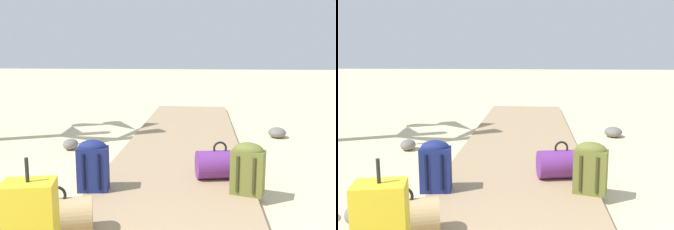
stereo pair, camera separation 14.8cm
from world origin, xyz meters
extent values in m
plane|color=beige|center=(0.00, 3.79, 0.00)|extent=(60.00, 60.00, 0.00)
cube|color=tan|center=(0.00, 4.74, 0.04)|extent=(1.79, 9.47, 0.08)
cylinder|color=black|center=(-0.76, 1.54, 0.81)|extent=(0.02, 0.02, 0.16)
cylinder|color=#6B2D84|center=(0.53, 3.61, 0.24)|extent=(0.59, 0.42, 0.33)
torus|color=black|center=(0.53, 3.61, 0.44)|extent=(0.17, 0.05, 0.16)
cylinder|color=tan|center=(-0.82, 2.09, 0.23)|extent=(0.62, 0.45, 0.30)
torus|color=black|center=(-0.82, 2.09, 0.41)|extent=(0.16, 0.07, 0.16)
cube|color=navy|center=(-0.82, 3.09, 0.32)|extent=(0.34, 0.23, 0.47)
ellipsoid|color=navy|center=(-0.82, 3.09, 0.55)|extent=(0.32, 0.22, 0.16)
cylinder|color=black|center=(-0.89, 2.98, 0.32)|extent=(0.04, 0.04, 0.38)
cylinder|color=black|center=(-0.73, 3.00, 0.32)|extent=(0.04, 0.04, 0.38)
cube|color=olive|center=(0.80, 3.15, 0.31)|extent=(0.37, 0.28, 0.47)
ellipsoid|color=olive|center=(0.80, 3.15, 0.55)|extent=(0.36, 0.27, 0.17)
cylinder|color=#333516|center=(0.69, 3.08, 0.31)|extent=(0.05, 0.05, 0.37)
cylinder|color=#333516|center=(0.85, 3.03, 0.31)|extent=(0.05, 0.05, 0.37)
ellipsoid|color=slate|center=(1.67, 6.19, 0.09)|extent=(0.32, 0.35, 0.19)
ellipsoid|color=slate|center=(-1.34, 2.44, 0.10)|extent=(0.33, 0.36, 0.20)
ellipsoid|color=slate|center=(-1.79, 5.00, 0.08)|extent=(0.28, 0.34, 0.17)
camera|label=1|loc=(0.35, -0.60, 1.53)|focal=39.74mm
camera|label=2|loc=(0.20, -0.61, 1.53)|focal=39.74mm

